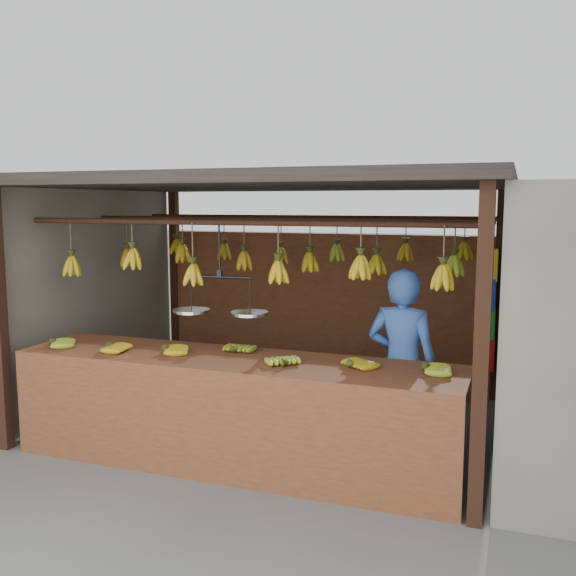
% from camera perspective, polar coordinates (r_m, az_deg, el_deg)
% --- Properties ---
extents(ground, '(80.00, 80.00, 0.00)m').
position_cam_1_polar(ground, '(6.54, -0.92, -11.70)').
color(ground, '#5B5B57').
extents(stall, '(4.30, 3.30, 2.40)m').
position_cam_1_polar(stall, '(6.49, 0.09, 5.92)').
color(stall, black).
rests_on(stall, ground).
extents(counter, '(3.73, 0.85, 0.96)m').
position_cam_1_polar(counter, '(5.22, -5.36, -8.51)').
color(counter, brown).
rests_on(counter, ground).
extents(hanging_bananas, '(3.54, 2.24, 0.39)m').
position_cam_1_polar(hanging_bananas, '(6.20, -0.95, 2.55)').
color(hanging_bananas, '#B38F13').
rests_on(hanging_bananas, ground).
extents(balance_scale, '(0.82, 0.35, 0.76)m').
position_cam_1_polar(balance_scale, '(5.38, -6.06, -1.78)').
color(balance_scale, black).
rests_on(balance_scale, ground).
extents(vendor, '(0.64, 0.47, 1.64)m').
position_cam_1_polar(vendor, '(5.41, 10.09, -6.87)').
color(vendor, '#3359A5').
rests_on(vendor, ground).
extents(bag_bundles, '(0.08, 0.26, 1.31)m').
position_cam_1_polar(bag_bundles, '(7.21, 17.64, -1.77)').
color(bag_bundles, yellow).
rests_on(bag_bundles, ground).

